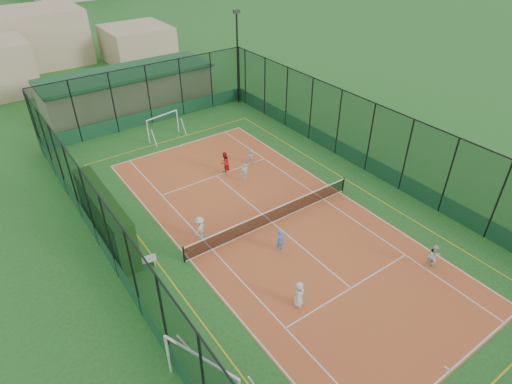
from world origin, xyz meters
The scene contains 18 objects.
ground centered at (0.00, 0.00, 0.00)m, with size 300.00×300.00×0.00m, color #205E23.
court_slab centered at (0.00, 0.00, 0.01)m, with size 11.17×23.97×0.01m, color #BD5B2A.
tennis_net centered at (0.00, 0.00, 0.53)m, with size 11.67×0.12×1.06m, color black, non-canonical shape.
perimeter_fence centered at (0.00, 0.00, 2.50)m, with size 18.12×34.12×5.00m, color black, non-canonical shape.
floodlight_ne centered at (8.60, 16.60, 4.12)m, with size 0.60×0.26×8.25m, color black, non-canonical shape.
clubhouse centered at (0.00, 22.00, 1.57)m, with size 15.20×7.20×3.15m, color tan, non-canonical shape.
hedge_left centered at (-8.30, 4.10, 1.49)m, with size 1.02×6.82×2.99m, color black.
white_bench centered at (-7.80, 0.91, 0.42)m, with size 1.51×0.41×0.85m, color white, non-canonical shape.
futsal_goal_near centered at (-8.55, -6.92, 1.12)m, with size 1.00×3.46×2.23m, color white, non-canonical shape.
futsal_goal_far centered at (-0.34, 13.93, 0.95)m, with size 2.94×0.85×1.90m, color white, non-canonical shape.
child_near_left centered at (-2.78, -5.68, 0.71)m, with size 0.68×0.44×1.40m, color white.
child_near_mid centered at (-1.12, -2.17, 0.68)m, with size 0.49×0.32×1.34m, color #4F7DE1.
child_near_right centered at (4.45, -7.76, 0.73)m, with size 0.70×0.55×1.44m, color silver.
child_far_left centered at (-4.16, 1.20, 0.73)m, with size 0.94×0.54×1.45m, color silver.
child_far_right centered at (1.25, 4.73, 0.68)m, with size 0.78×0.33×1.33m, color white.
child_far_back centered at (2.96, 6.45, 0.58)m, with size 1.06×0.34×1.15m, color white.
coach centered at (0.80, 6.55, 0.76)m, with size 0.73×0.57×1.50m, color red.
tennis_balls centered at (-0.67, 1.39, 0.04)m, with size 5.49×1.36×0.07m.
Camera 1 is at (-12.33, -15.68, 15.67)m, focal length 30.00 mm.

